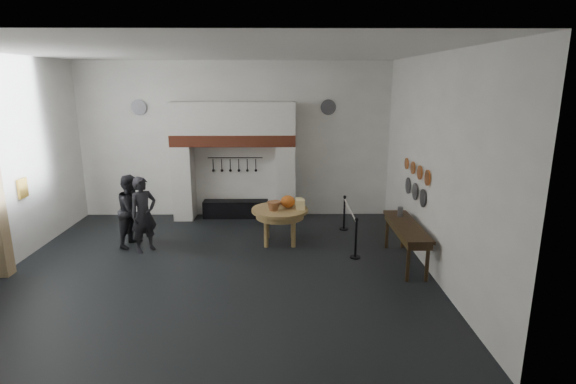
{
  "coord_description": "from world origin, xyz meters",
  "views": [
    {
      "loc": [
        1.41,
        -9.05,
        3.97
      ],
      "look_at": [
        1.52,
        1.38,
        1.35
      ],
      "focal_mm": 28.0,
      "sensor_mm": 36.0,
      "label": 1
    }
  ],
  "objects_px": {
    "visitor_far": "(132,210)",
    "iron_range": "(236,209)",
    "work_table": "(280,210)",
    "barrier_post_near": "(356,239)",
    "barrier_post_far": "(344,214)",
    "visitor_near": "(144,214)",
    "side_table": "(407,226)"
  },
  "relations": [
    {
      "from": "visitor_far",
      "to": "iron_range",
      "type": "bearing_deg",
      "value": -29.46
    },
    {
      "from": "iron_range",
      "to": "side_table",
      "type": "bearing_deg",
      "value": -40.35
    },
    {
      "from": "visitor_near",
      "to": "visitor_far",
      "type": "bearing_deg",
      "value": 89.35
    },
    {
      "from": "work_table",
      "to": "barrier_post_near",
      "type": "height_order",
      "value": "barrier_post_near"
    },
    {
      "from": "visitor_near",
      "to": "visitor_far",
      "type": "xyz_separation_m",
      "value": [
        -0.4,
        0.4,
        -0.02
      ]
    },
    {
      "from": "barrier_post_near",
      "to": "iron_range",
      "type": "bearing_deg",
      "value": 133.88
    },
    {
      "from": "side_table",
      "to": "work_table",
      "type": "bearing_deg",
      "value": 154.19
    },
    {
      "from": "visitor_far",
      "to": "barrier_post_near",
      "type": "bearing_deg",
      "value": -84.07
    },
    {
      "from": "barrier_post_near",
      "to": "barrier_post_far",
      "type": "distance_m",
      "value": 2.0
    },
    {
      "from": "work_table",
      "to": "visitor_far",
      "type": "bearing_deg",
      "value": -177.98
    },
    {
      "from": "iron_range",
      "to": "barrier_post_near",
      "type": "bearing_deg",
      "value": -46.12
    },
    {
      "from": "barrier_post_near",
      "to": "barrier_post_far",
      "type": "height_order",
      "value": "same"
    },
    {
      "from": "work_table",
      "to": "barrier_post_far",
      "type": "bearing_deg",
      "value": 29.09
    },
    {
      "from": "barrier_post_far",
      "to": "visitor_near",
      "type": "bearing_deg",
      "value": -163.15
    },
    {
      "from": "iron_range",
      "to": "visitor_far",
      "type": "relative_size",
      "value": 1.08
    },
    {
      "from": "iron_range",
      "to": "side_table",
      "type": "distance_m",
      "value": 5.42
    },
    {
      "from": "visitor_far",
      "to": "side_table",
      "type": "relative_size",
      "value": 0.8
    },
    {
      "from": "visitor_near",
      "to": "side_table",
      "type": "relative_size",
      "value": 0.82
    },
    {
      "from": "side_table",
      "to": "barrier_post_far",
      "type": "distance_m",
      "value": 2.57
    },
    {
      "from": "work_table",
      "to": "barrier_post_near",
      "type": "distance_m",
      "value": 2.06
    },
    {
      "from": "work_table",
      "to": "visitor_far",
      "type": "height_order",
      "value": "visitor_far"
    },
    {
      "from": "iron_range",
      "to": "visitor_near",
      "type": "relative_size",
      "value": 1.06
    },
    {
      "from": "work_table",
      "to": "visitor_far",
      "type": "xyz_separation_m",
      "value": [
        -3.59,
        -0.13,
        0.04
      ]
    },
    {
      "from": "visitor_near",
      "to": "barrier_post_near",
      "type": "height_order",
      "value": "visitor_near"
    },
    {
      "from": "barrier_post_near",
      "to": "barrier_post_far",
      "type": "xyz_separation_m",
      "value": [
        0.0,
        2.0,
        0.0
      ]
    },
    {
      "from": "work_table",
      "to": "barrier_post_near",
      "type": "xyz_separation_m",
      "value": [
        1.73,
        -1.04,
        -0.39
      ]
    },
    {
      "from": "side_table",
      "to": "barrier_post_far",
      "type": "xyz_separation_m",
      "value": [
        -1.05,
        2.31,
        -0.42
      ]
    },
    {
      "from": "visitor_near",
      "to": "iron_range",
      "type": "bearing_deg",
      "value": 9.27
    },
    {
      "from": "visitor_far",
      "to": "side_table",
      "type": "height_order",
      "value": "visitor_far"
    },
    {
      "from": "visitor_near",
      "to": "visitor_far",
      "type": "distance_m",
      "value": 0.57
    },
    {
      "from": "work_table",
      "to": "side_table",
      "type": "xyz_separation_m",
      "value": [
        2.78,
        -1.34,
        0.03
      ]
    },
    {
      "from": "visitor_near",
      "to": "barrier_post_near",
      "type": "distance_m",
      "value": 4.97
    }
  ]
}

